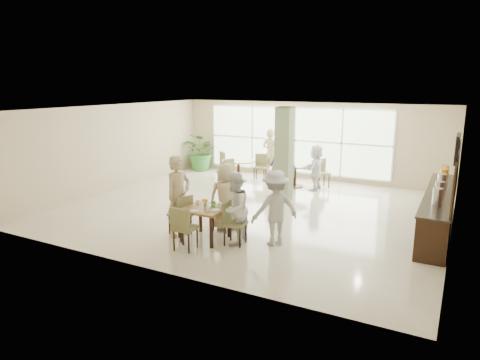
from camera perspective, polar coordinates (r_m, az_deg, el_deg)
The scene contains 23 objects.
ground at distance 12.07m, azimuth 1.83°, elevation -3.88°, with size 10.00×10.00×0.00m, color beige.
room_shell at distance 11.69m, azimuth 1.89°, elevation 4.14°, with size 10.00×10.00×10.00m.
window_bank at distance 15.99m, azimuth 7.31°, elevation 5.28°, with size 7.00×0.04×7.00m.
column at distance 12.66m, azimuth 5.89°, elevation 3.36°, with size 0.45×0.45×2.80m, color #65704E.
main_table at distance 9.60m, azimuth -4.64°, elevation -4.25°, with size 0.93×0.93×0.75m.
round_table_left at distance 15.44m, azimuth -0.20°, elevation 2.08°, with size 1.21×1.21×0.75m.
round_table_right at distance 14.66m, azimuth 7.35°, elevation 1.24°, with size 1.00×1.00×0.75m.
chairs_main_table at distance 9.69m, azimuth -4.53°, elevation -5.19°, with size 1.98×1.93×0.95m.
chairs_table_left at distance 15.47m, azimuth -0.32°, elevation 1.66°, with size 1.98×1.91×0.95m.
chairs_table_right at distance 14.66m, azimuth 7.41°, elevation 0.93°, with size 2.18×1.74×0.95m.
tabletop_clutter at distance 9.53m, azimuth -4.37°, elevation -3.39°, with size 0.77×0.75×0.21m.
buffet_counter at distance 11.29m, azimuth 25.07°, elevation -3.38°, with size 0.64×4.70×1.95m.
wall_tv at distance 9.88m, azimuth 26.95°, elevation 3.78°, with size 0.06×1.00×0.58m.
framed_art_a at distance 11.51m, azimuth 27.05°, elevation 3.34°, with size 0.05×0.55×0.70m.
framed_art_b at distance 12.30m, azimuth 27.14°, elevation 3.86°, with size 0.05×0.55×0.70m.
potted_plant at distance 17.30m, azimuth -5.12°, elevation 3.74°, with size 1.36×1.36×1.51m, color #31712D.
teen_left at distance 9.91m, azimuth -8.20°, elevation -2.12°, with size 0.68×0.45×1.86m, color tan.
teen_far at distance 10.23m, azimuth -1.89°, elevation -2.24°, with size 0.79×0.43×1.62m, color tan.
teen_right at distance 9.31m, azimuth -0.71°, elevation -3.83°, with size 0.77×0.60×1.59m, color white.
teen_standing at distance 9.27m, azimuth 4.70°, elevation -3.74°, with size 1.07×0.62×1.66m, color #B3B2B5.
adult_a at distance 13.77m, azimuth 5.73°, elevation 1.77°, with size 0.99×0.56×1.69m, color #385FAA.
adult_b at distance 14.30m, azimuth 10.08°, elevation 1.66°, with size 1.39×0.60×1.50m, color white.
adult_standing at distance 15.82m, azimuth 4.09°, elevation 3.53°, with size 0.67×0.44×1.85m, color tan.
Camera 1 is at (5.06, -10.39, 3.46)m, focal length 32.00 mm.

